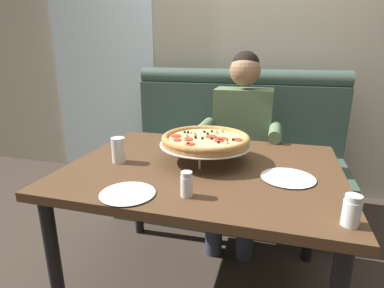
{
  "coord_description": "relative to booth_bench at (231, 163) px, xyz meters",
  "views": [
    {
      "loc": [
        0.33,
        -1.38,
        1.28
      ],
      "look_at": [
        -0.05,
        -0.04,
        0.86
      ],
      "focal_mm": 28.95,
      "sensor_mm": 36.0,
      "label": 1
    }
  ],
  "objects": [
    {
      "name": "ground_plane",
      "position": [
        0.0,
        -0.97,
        -0.4
      ],
      "size": [
        16.0,
        16.0,
        0.0
      ],
      "primitive_type": "plane",
      "color": "#382D26"
    },
    {
      "name": "back_wall_with_window",
      "position": [
        0.0,
        0.57,
        1.0
      ],
      "size": [
        6.0,
        0.12,
        2.8
      ],
      "primitive_type": "cube",
      "color": "#BCB29E",
      "rests_on": "ground_plane"
    },
    {
      "name": "window_panel",
      "position": [
        -1.4,
        0.5,
        1.0
      ],
      "size": [
        1.1,
        0.02,
        2.8
      ],
      "primitive_type": "cube",
      "color": "white",
      "rests_on": "ground_plane"
    },
    {
      "name": "booth_bench",
      "position": [
        0.0,
        0.0,
        0.0
      ],
      "size": [
        1.71,
        0.78,
        1.13
      ],
      "color": "#384C42",
      "rests_on": "ground_plane"
    },
    {
      "name": "dining_table",
      "position": [
        0.0,
        -0.97,
        0.26
      ],
      "size": [
        1.29,
        1.0,
        0.74
      ],
      "color": "#4C331E",
      "rests_on": "ground_plane"
    },
    {
      "name": "diner_main",
      "position": [
        0.09,
        -0.27,
        0.31
      ],
      "size": [
        0.54,
        0.64,
        1.27
      ],
      "color": "#2D3342",
      "rests_on": "ground_plane"
    },
    {
      "name": "pizza",
      "position": [
        -0.01,
        -0.9,
        0.45
      ],
      "size": [
        0.46,
        0.46,
        0.14
      ],
      "color": "silver",
      "rests_on": "dining_table"
    },
    {
      "name": "shaker_oregano",
      "position": [
        0.58,
        -1.36,
        0.39
      ],
      "size": [
        0.06,
        0.06,
        0.11
      ],
      "color": "white",
      "rests_on": "dining_table"
    },
    {
      "name": "shaker_parmesan",
      "position": [
        0.02,
        -1.3,
        0.38
      ],
      "size": [
        0.05,
        0.05,
        0.1
      ],
      "color": "white",
      "rests_on": "dining_table"
    },
    {
      "name": "plate_near_left",
      "position": [
        0.4,
        -1.02,
        0.35
      ],
      "size": [
        0.24,
        0.24,
        0.02
      ],
      "color": "white",
      "rests_on": "dining_table"
    },
    {
      "name": "plate_near_right",
      "position": [
        -0.21,
        -1.36,
        0.35
      ],
      "size": [
        0.22,
        0.22,
        0.02
      ],
      "color": "white",
      "rests_on": "dining_table"
    },
    {
      "name": "drinking_glass",
      "position": [
        -0.42,
        -1.04,
        0.4
      ],
      "size": [
        0.07,
        0.07,
        0.13
      ],
      "color": "silver",
      "rests_on": "dining_table"
    },
    {
      "name": "patio_chair",
      "position": [
        -1.41,
        1.05,
        0.13
      ],
      "size": [
        0.43,
        0.43,
        0.86
      ],
      "color": "black",
      "rests_on": "ground_plane"
    }
  ]
}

